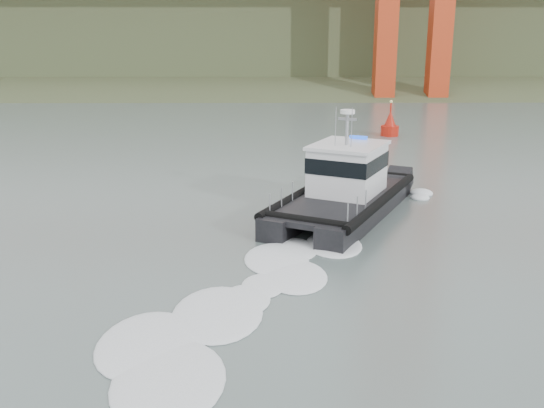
# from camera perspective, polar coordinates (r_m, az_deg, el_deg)

# --- Properties ---
(ground) EXTENTS (400.00, 400.00, 0.00)m
(ground) POSITION_cam_1_polar(r_m,az_deg,el_deg) (19.65, -1.54, -14.19)
(ground) COLOR #4F5E5B
(ground) RESTS_ON ground
(headlands) EXTENTS (500.00, 105.36, 27.12)m
(headlands) POSITION_cam_1_polar(r_m,az_deg,el_deg) (142.53, -0.75, 14.75)
(headlands) COLOR #384929
(headlands) RESTS_ON ground
(patrol_boat) EXTENTS (9.66, 13.12, 6.03)m
(patrol_boat) POSITION_cam_1_polar(r_m,az_deg,el_deg) (33.90, 6.86, 1.53)
(patrol_boat) COLOR black
(patrol_boat) RESTS_ON ground
(nav_buoy) EXTENTS (1.77, 1.77, 3.69)m
(nav_buoy) POSITION_cam_1_polar(r_m,az_deg,el_deg) (61.06, 11.04, 7.22)
(nav_buoy) COLOR #A7170B
(nav_buoy) RESTS_ON ground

